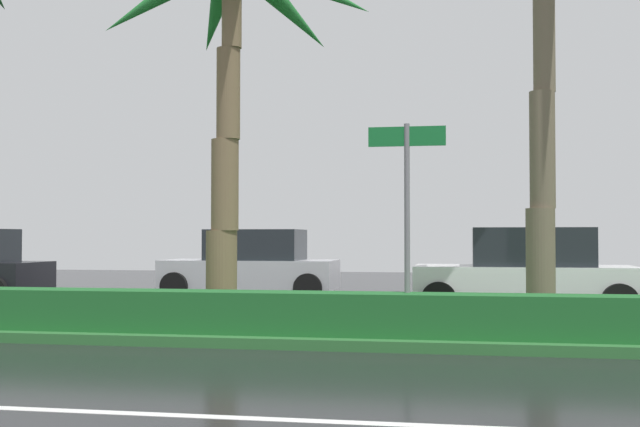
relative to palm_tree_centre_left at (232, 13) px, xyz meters
The scene contains 8 objects.
ground_plane 5.85m from the palm_tree_centre_left, 25.50° to the left, with size 90.00×42.00×0.10m, color black.
near_lane_divider_stripe 8.20m from the palm_tree_centre_left, 68.49° to the right, with size 81.00×0.14×0.01m, color white.
median_strip 5.63m from the palm_tree_centre_left, ahead, with size 85.50×4.00×0.15m, color #2D6B33.
median_hedge 5.45m from the palm_tree_centre_left, 29.10° to the right, with size 76.50×0.70×0.60m.
palm_tree_centre_left is the anchor object (origin of this frame).
street_name_sign 4.43m from the palm_tree_centre_left, 20.99° to the right, with size 1.10×0.08×3.00m.
car_in_traffic_second 8.27m from the palm_tree_centre_left, 102.31° to the left, with size 4.30×2.02×1.72m.
car_in_traffic_third 7.65m from the palm_tree_centre_left, 38.13° to the left, with size 4.30×2.02×1.72m.
Camera 1 is at (1.39, -4.59, 1.54)m, focal length 44.84 mm.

